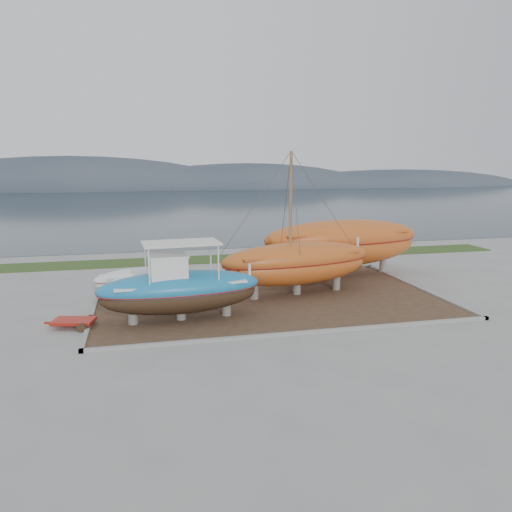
{
  "coord_description": "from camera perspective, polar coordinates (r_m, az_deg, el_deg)",
  "views": [
    {
      "loc": [
        -6.67,
        -21.62,
        7.34
      ],
      "look_at": [
        -0.64,
        4.0,
        2.36
      ],
      "focal_mm": 35.0,
      "sensor_mm": 36.0,
      "label": 1
    }
  ],
  "objects": [
    {
      "name": "sea",
      "position": [
        92.15,
        -9.1,
        6.0
      ],
      "size": [
        260.0,
        100.0,
        0.04
      ],
      "primitive_type": null,
      "color": "#17262E",
      "rests_on": "ground"
    },
    {
      "name": "red_trailer",
      "position": [
        24.06,
        -20.09,
        -7.26
      ],
      "size": [
        2.91,
        1.92,
        0.38
      ],
      "primitive_type": null,
      "rotation": [
        0.0,
        0.0,
        -0.24
      ],
      "color": "#AE1F13",
      "rests_on": "ground"
    },
    {
      "name": "white_dinghy",
      "position": [
        28.89,
        -13.73,
        -2.79
      ],
      "size": [
        4.9,
        3.4,
        1.38
      ],
      "primitive_type": null,
      "rotation": [
        0.0,
        0.0,
        0.41
      ],
      "color": "white",
      "rests_on": "dirt_patch"
    },
    {
      "name": "blue_caique",
      "position": [
        23.39,
        -8.67,
        -2.89
      ],
      "size": [
        7.76,
        2.95,
        3.67
      ],
      "primitive_type": null,
      "rotation": [
        0.0,
        0.0,
        0.08
      ],
      "color": "#1C7AAF",
      "rests_on": "dirt_patch"
    },
    {
      "name": "ground",
      "position": [
        23.79,
        3.74,
        -7.29
      ],
      "size": [
        140.0,
        140.0,
        0.0
      ],
      "primitive_type": "plane",
      "color": "gray",
      "rests_on": "ground"
    },
    {
      "name": "curb_frame",
      "position": [
        27.45,
        1.3,
        -4.64
      ],
      "size": [
        18.6,
        12.6,
        0.15
      ],
      "primitive_type": null,
      "color": "gray",
      "rests_on": "ground"
    },
    {
      "name": "orange_sailboat",
      "position": [
        27.36,
        4.79,
        3.62
      ],
      "size": [
        9.27,
        4.13,
        7.85
      ],
      "primitive_type": null,
      "rotation": [
        0.0,
        0.0,
        0.17
      ],
      "color": "#B6511C",
      "rests_on": "dirt_patch"
    },
    {
      "name": "grass_strip",
      "position": [
        38.41,
        -3.0,
        -0.27
      ],
      "size": [
        44.0,
        3.0,
        0.08
      ],
      "primitive_type": "cube",
      "color": "#284219",
      "rests_on": "ground"
    },
    {
      "name": "dirt_patch",
      "position": [
        27.46,
        1.3,
        -4.74
      ],
      "size": [
        18.0,
        12.0,
        0.06
      ],
      "primitive_type": "cube",
      "color": "#422D1E",
      "rests_on": "ground"
    },
    {
      "name": "orange_bare_hull",
      "position": [
        32.66,
        9.82,
        0.83
      ],
      "size": [
        11.08,
        4.34,
        3.54
      ],
      "primitive_type": null,
      "rotation": [
        0.0,
        0.0,
        0.1
      ],
      "color": "#B6511C",
      "rests_on": "dirt_patch"
    },
    {
      "name": "mountain_ridge",
      "position": [
        146.95,
        -10.72,
        7.66
      ],
      "size": [
        200.0,
        36.0,
        20.0
      ],
      "primitive_type": null,
      "color": "#333D49",
      "rests_on": "ground"
    }
  ]
}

